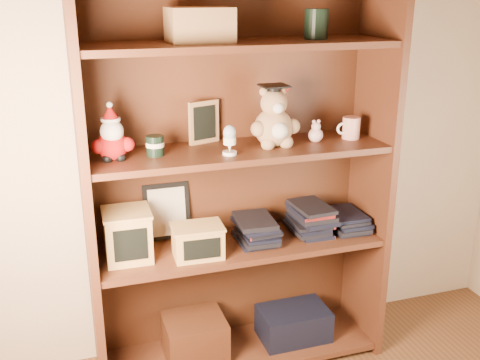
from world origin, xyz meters
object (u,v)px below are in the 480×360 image
object	(u,v)px
treats_box	(128,235)
teacher_mug	(351,128)
bookcase	(236,186)
grad_teddy_bear	(274,122)

from	to	relation	value
treats_box	teacher_mug	bearing A→B (deg)	0.05
bookcase	treats_box	world-z (taller)	bookcase
grad_teddy_bear	teacher_mug	distance (m)	0.34
bookcase	treats_box	distance (m)	0.47
teacher_mug	treats_box	size ratio (longest dim) A/B	0.52
teacher_mug	grad_teddy_bear	bearing A→B (deg)	-178.75
bookcase	teacher_mug	size ratio (longest dim) A/B	15.91
treats_box	bookcase	bearing A→B (deg)	6.60
grad_teddy_bear	teacher_mug	xyz separation A→B (m)	(0.34, 0.01, -0.05)
bookcase	teacher_mug	bearing A→B (deg)	-6.07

